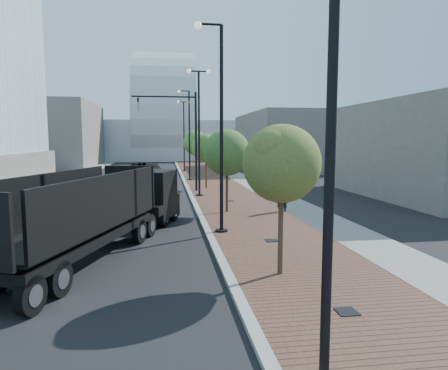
{
  "coord_description": "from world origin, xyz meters",
  "views": [
    {
      "loc": [
        -1.86,
        -7.84,
        4.23
      ],
      "look_at": [
        1.0,
        12.0,
        2.0
      ],
      "focal_mm": 32.64,
      "sensor_mm": 36.0,
      "label": 1
    }
  ],
  "objects": [
    {
      "name": "convention_center",
      "position": [
        -2.0,
        85.0,
        6.0
      ],
      "size": [
        50.0,
        30.0,
        50.0
      ],
      "color": "#A6ADB1",
      "rests_on": "ground"
    },
    {
      "name": "west_sidewalk",
      "position": [
        -13.0,
        40.0,
        0.06
      ],
      "size": [
        4.0,
        140.0,
        0.12
      ],
      "primitive_type": "cube",
      "color": "slate",
      "rests_on": "ground"
    },
    {
      "name": "streetlight_0",
      "position": [
        0.6,
        -2.0,
        4.82
      ],
      "size": [
        1.72,
        0.56,
        9.28
      ],
      "color": "black",
      "rests_on": "ground"
    },
    {
      "name": "dump_truck",
      "position": [
        -3.72,
        9.59,
        1.31
      ],
      "size": [
        6.22,
        13.35,
        3.1
      ],
      "rotation": [
        0.0,
        0.0,
        -0.31
      ],
      "color": "black",
      "rests_on": "ground"
    },
    {
      "name": "ground",
      "position": [
        0.0,
        0.0,
        0.0
      ],
      "size": [
        220.0,
        220.0,
        0.0
      ],
      "primitive_type": "plane",
      "color": "black"
    },
    {
      "name": "utility_cover_2",
      "position": [
        2.4,
        19.0,
        0.13
      ],
      "size": [
        0.5,
        0.5,
        0.02
      ],
      "primitive_type": "cube",
      "color": "black",
      "rests_on": "sidewalk"
    },
    {
      "name": "streetlight_2",
      "position": [
        0.6,
        22.0,
        4.82
      ],
      "size": [
        1.72,
        0.56,
        9.28
      ],
      "color": "black",
      "rests_on": "ground"
    },
    {
      "name": "utility_cover_1",
      "position": [
        2.4,
        8.0,
        0.13
      ],
      "size": [
        0.5,
        0.5,
        0.02
      ],
      "primitive_type": "cube",
      "color": "black",
      "rests_on": "sidewalk"
    },
    {
      "name": "streetlight_1",
      "position": [
        0.49,
        10.0,
        4.34
      ],
      "size": [
        1.44,
        0.56,
        9.21
      ],
      "color": "black",
      "rests_on": "ground"
    },
    {
      "name": "white_sedan",
      "position": [
        -5.32,
        25.05,
        0.84
      ],
      "size": [
        2.83,
        5.33,
        1.67
      ],
      "primitive_type": "imported",
      "rotation": [
        0.0,
        0.0,
        -0.22
      ],
      "color": "white",
      "rests_on": "ground"
    },
    {
      "name": "sidewalk",
      "position": [
        3.5,
        40.0,
        0.06
      ],
      "size": [
        7.0,
        140.0,
        0.12
      ],
      "primitive_type": "cube",
      "color": "#4C2D23",
      "rests_on": "ground"
    },
    {
      "name": "dark_car_far",
      "position": [
        -3.51,
        41.56,
        0.69
      ],
      "size": [
        2.4,
        4.93,
        1.38
      ],
      "primitive_type": "imported",
      "rotation": [
        0.0,
        0.0,
        -0.1
      ],
      "color": "black",
      "rests_on": "ground"
    },
    {
      "name": "utility_cover_0",
      "position": [
        2.4,
        1.0,
        0.13
      ],
      "size": [
        0.5,
        0.5,
        0.02
      ],
      "primitive_type": "cube",
      "color": "black",
      "rests_on": "sidewalk"
    },
    {
      "name": "pedestrian",
      "position": [
        4.73,
        14.57,
        1.0
      ],
      "size": [
        0.79,
        0.59,
        1.99
      ],
      "primitive_type": "imported",
      "rotation": [
        0.0,
        0.0,
        2.98
      ],
      "color": "black",
      "rests_on": "ground"
    },
    {
      "name": "commercial_block_e",
      "position": [
        18.0,
        20.0,
        3.5
      ],
      "size": [
        10.0,
        16.0,
        7.0
      ],
      "primitive_type": "cube",
      "color": "#5E5854",
      "rests_on": "ground"
    },
    {
      "name": "traffic_mast",
      "position": [
        -0.3,
        25.0,
        4.98
      ],
      "size": [
        5.09,
        0.2,
        8.0
      ],
      "color": "black",
      "rests_on": "ground"
    },
    {
      "name": "tree_2",
      "position": [
        1.65,
        27.02,
        3.49
      ],
      "size": [
        2.51,
        2.48,
        4.75
      ],
      "color": "#382619",
      "rests_on": "ground"
    },
    {
      "name": "tree_0",
      "position": [
        1.65,
        4.02,
        3.51
      ],
      "size": [
        2.41,
        2.37,
        4.71
      ],
      "color": "#382619",
      "rests_on": "ground"
    },
    {
      "name": "commercial_block_ne",
      "position": [
        16.0,
        50.0,
        4.0
      ],
      "size": [
        12.0,
        22.0,
        8.0
      ],
      "primitive_type": "cube",
      "color": "#5E5855",
      "rests_on": "ground"
    },
    {
      "name": "curb",
      "position": [
        0.0,
        40.0,
        0.07
      ],
      "size": [
        0.3,
        140.0,
        0.14
      ],
      "primitive_type": "cube",
      "color": "gray",
      "rests_on": "ground"
    },
    {
      "name": "streetlight_3",
      "position": [
        0.49,
        34.0,
        4.34
      ],
      "size": [
        1.44,
        0.56,
        9.21
      ],
      "color": "black",
      "rests_on": "ground"
    },
    {
      "name": "tree_1",
      "position": [
        1.65,
        15.02,
        3.5
      ],
      "size": [
        2.64,
        2.64,
        4.83
      ],
      "color": "#382619",
      "rests_on": "ground"
    },
    {
      "name": "dark_car_mid",
      "position": [
        -5.04,
        43.52,
        0.75
      ],
      "size": [
        3.16,
        5.67,
        1.5
      ],
      "primitive_type": "imported",
      "rotation": [
        0.0,
        0.0,
        0.13
      ],
      "color": "black",
      "rests_on": "ground"
    },
    {
      "name": "streetlight_4",
      "position": [
        0.6,
        46.0,
        4.82
      ],
      "size": [
        1.72,
        0.56,
        9.28
      ],
      "color": "black",
      "rests_on": "ground"
    },
    {
      "name": "concrete_strip",
      "position": [
        6.2,
        40.0,
        0.07
      ],
      "size": [
        2.4,
        140.0,
        0.13
      ],
      "primitive_type": "cube",
      "color": "slate",
      "rests_on": "ground"
    },
    {
      "name": "commercial_block_nw",
      "position": [
        -20.0,
        60.0,
        5.0
      ],
      "size": [
        14.0,
        20.0,
        10.0
      ],
      "primitive_type": "cube",
      "color": "#69625E",
      "rests_on": "ground"
    },
    {
      "name": "tree_3",
      "position": [
        1.65,
        39.02,
        3.86
      ],
      "size": [
        2.82,
        2.82,
        5.28
      ],
      "color": "#382619",
      "rests_on": "ground"
    }
  ]
}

